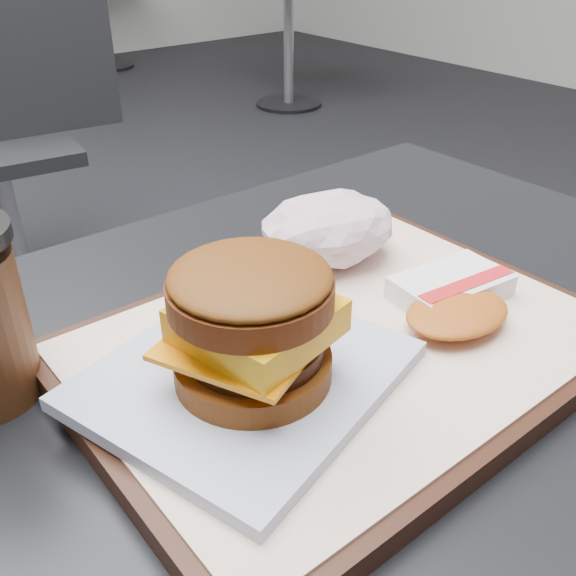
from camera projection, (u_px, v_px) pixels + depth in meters
The scene contains 7 objects.
customer_table at pixel (337, 507), 0.59m from camera, with size 0.80×0.60×0.77m.
serving_tray at pixel (343, 347), 0.47m from camera, with size 0.38×0.28×0.02m.
breakfast_sandwich at pixel (250, 336), 0.40m from camera, with size 0.23×0.22×0.09m.
hash_brown at pixel (453, 298), 0.49m from camera, with size 0.12×0.10×0.02m.
crumpled_wrapper at pixel (329, 228), 0.56m from camera, with size 0.12×0.10×0.05m, color silver, non-canonical shape.
neighbor_chair at pixel (13, 129), 1.83m from camera, with size 0.63×0.47×0.88m.
bg_table_near at pixel (289, 6), 3.65m from camera, with size 0.66×0.66×0.75m.
Camera 1 is at (-0.29, -0.28, 1.06)m, focal length 40.00 mm.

